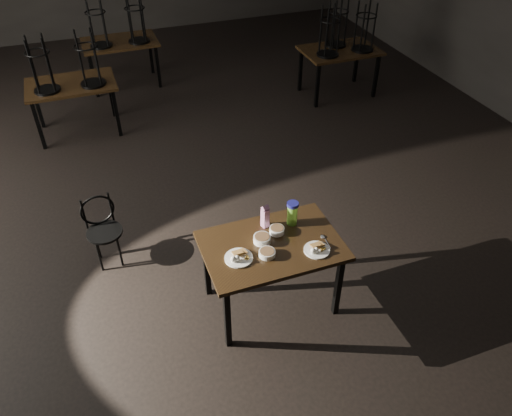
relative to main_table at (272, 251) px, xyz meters
name	(u,v)px	position (x,y,z in m)	size (l,w,h in m)	color
main_table	(272,251)	(0.00, 0.00, 0.00)	(1.20, 0.80, 0.75)	black
plate_left	(239,257)	(-0.33, -0.07, 0.10)	(0.24, 0.24, 0.08)	white
plate_right	(317,249)	(0.33, -0.21, 0.10)	(0.22, 0.22, 0.07)	white
bowl_near	(262,239)	(-0.07, 0.06, 0.11)	(0.15, 0.15, 0.06)	white
bowl_far	(277,230)	(0.10, 0.13, 0.11)	(0.13, 0.13, 0.05)	white
bowl_big	(267,253)	(-0.09, -0.12, 0.11)	(0.14, 0.14, 0.05)	white
juice_carton	(265,217)	(0.03, 0.24, 0.19)	(0.07, 0.07, 0.24)	#901A68
water_bottle	(292,213)	(0.27, 0.20, 0.20)	(0.11, 0.11, 0.23)	#8BEB45
spoon	(324,238)	(0.45, -0.08, 0.08)	(0.04, 0.19, 0.01)	silver
bentwood_chair	(102,225)	(-1.36, 1.15, -0.23)	(0.37, 0.36, 0.75)	black
bg_table_left	(70,84)	(-1.41, 3.96, 0.08)	(1.20, 0.80, 1.48)	black
bg_table_right	(341,48)	(2.68, 3.82, 0.11)	(1.20, 0.80, 1.48)	black
bg_table_far	(120,42)	(-0.54, 5.37, 0.08)	(1.20, 0.80, 1.48)	black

